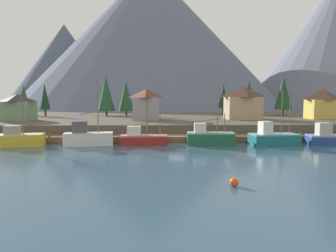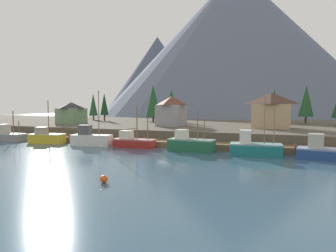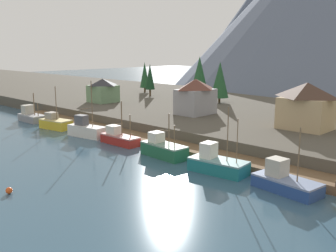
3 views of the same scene
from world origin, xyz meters
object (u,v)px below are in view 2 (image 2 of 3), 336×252
(conifer_back_left, at_px, (306,101))
(conifer_back_right, at_px, (93,105))
(house_green, at_px, (71,113))
(fishing_boat_green, at_px, (190,144))
(house_tan, at_px, (271,110))
(house_grey, at_px, (172,111))
(conifer_near_left, at_px, (274,102))
(conifer_centre, at_px, (171,103))
(fishing_boat_grey, at_px, (8,135))
(fishing_boat_red, at_px, (133,142))
(fishing_boat_teal, at_px, (254,148))
(channel_buoy, at_px, (104,179))
(conifer_mid_left, at_px, (104,104))
(fishing_boat_yellow, at_px, (47,137))
(conifer_mid_right, at_px, (153,101))
(fishing_boat_white, at_px, (91,139))
(fishing_boat_blue, at_px, (325,152))

(conifer_back_left, bearing_deg, conifer_back_right, -177.96)
(conifer_back_right, bearing_deg, house_green, -68.21)
(fishing_boat_green, distance_m, house_tan, 23.79)
(house_green, height_order, house_tan, house_tan)
(house_grey, height_order, conifer_back_left, conifer_back_left)
(house_green, height_order, conifer_near_left, conifer_near_left)
(conifer_near_left, distance_m, conifer_centre, 28.05)
(fishing_boat_grey, xyz_separation_m, fishing_boat_green, (38.75, -0.05, 0.06))
(house_grey, distance_m, conifer_centre, 17.45)
(fishing_boat_red, distance_m, conifer_centre, 36.46)
(fishing_boat_teal, xyz_separation_m, conifer_centre, (-26.37, 35.99, 6.75))
(fishing_boat_grey, relative_size, conifer_back_right, 0.79)
(house_green, distance_m, channel_buoy, 52.43)
(fishing_boat_grey, bearing_deg, conifer_centre, 57.92)
(house_tan, height_order, conifer_back_left, conifer_back_left)
(fishing_boat_teal, bearing_deg, fishing_boat_red, 171.79)
(conifer_mid_left, bearing_deg, fishing_boat_teal, -35.34)
(house_tan, height_order, channel_buoy, house_tan)
(fishing_boat_yellow, height_order, fishing_boat_red, fishing_boat_yellow)
(house_grey, bearing_deg, fishing_boat_teal, -44.55)
(fishing_boat_yellow, xyz_separation_m, fishing_boat_green, (28.32, 0.41, 0.05))
(conifer_back_left, xyz_separation_m, conifer_centre, (-35.50, -5.13, -0.51))
(fishing_boat_green, relative_size, conifer_mid_right, 0.68)
(fishing_boat_green, relative_size, channel_buoy, 10.37)
(fishing_boat_grey, relative_size, conifer_mid_right, 0.64)
(house_green, distance_m, house_tan, 48.14)
(conifer_mid_right, xyz_separation_m, conifer_back_right, (-23.57, 3.97, -0.99))
(fishing_boat_grey, height_order, fishing_boat_white, fishing_boat_white)
(fishing_boat_grey, distance_m, house_green, 17.84)
(fishing_boat_grey, height_order, fishing_boat_green, fishing_boat_green)
(conifer_mid_left, xyz_separation_m, conifer_centre, (20.92, 2.47, 0.23))
(fishing_boat_white, xyz_separation_m, conifer_centre, (1.67, 35.82, 6.62))
(fishing_boat_green, bearing_deg, conifer_back_left, 68.89)
(fishing_boat_teal, height_order, house_tan, house_tan)
(fishing_boat_green, bearing_deg, conifer_near_left, 78.29)
(conifer_mid_right, relative_size, conifer_back_left, 1.07)
(house_green, bearing_deg, house_tan, 3.78)
(fishing_boat_yellow, relative_size, fishing_boat_green, 1.10)
(house_tan, bearing_deg, fishing_boat_green, -118.25)
(conifer_mid_left, distance_m, conifer_back_left, 56.93)
(channel_buoy, bearing_deg, conifer_near_left, 78.27)
(fishing_boat_yellow, distance_m, house_tan, 44.81)
(fishing_boat_grey, distance_m, conifer_back_left, 70.82)
(fishing_boat_green, xyz_separation_m, conifer_mid_left, (-37.65, 33.13, 6.48))
(fishing_boat_red, xyz_separation_m, fishing_boat_green, (10.25, -0.38, 0.15))
(fishing_boat_red, height_order, conifer_mid_right, conifer_mid_right)
(fishing_boat_white, bearing_deg, fishing_boat_blue, -9.26)
(conifer_near_left, bearing_deg, fishing_boat_teal, -91.89)
(conifer_near_left, bearing_deg, conifer_centre, -170.96)
(fishing_boat_blue, distance_m, conifer_centre, 50.88)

